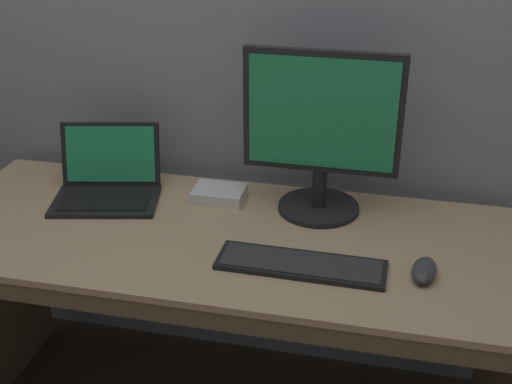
% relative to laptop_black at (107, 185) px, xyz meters
% --- Properties ---
extents(desk, '(1.69, 0.68, 0.72)m').
position_rel_laptop_black_xyz_m(desk, '(0.41, -0.15, -0.29)').
color(desk, tan).
rests_on(desk, ground).
extents(laptop_black, '(0.36, 0.32, 0.21)m').
position_rel_laptop_black_xyz_m(laptop_black, '(0.00, 0.00, 0.00)').
color(laptop_black, black).
rests_on(laptop_black, desk).
extents(external_monitor, '(0.45, 0.24, 0.49)m').
position_rel_laptop_black_xyz_m(external_monitor, '(0.65, 0.05, 0.21)').
color(external_monitor, black).
rests_on(external_monitor, desk).
extents(wired_keyboard, '(0.44, 0.14, 0.01)m').
position_rel_laptop_black_xyz_m(wired_keyboard, '(0.65, -0.26, -0.03)').
color(wired_keyboard, black).
rests_on(wired_keyboard, desk).
extents(computer_mouse, '(0.08, 0.13, 0.04)m').
position_rel_laptop_black_xyz_m(computer_mouse, '(0.96, -0.24, -0.02)').
color(computer_mouse, '#38383D').
rests_on(computer_mouse, desk).
extents(external_drive_box, '(0.16, 0.12, 0.04)m').
position_rel_laptop_black_xyz_m(external_drive_box, '(0.34, 0.06, -0.02)').
color(external_drive_box, silver).
rests_on(external_drive_box, desk).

